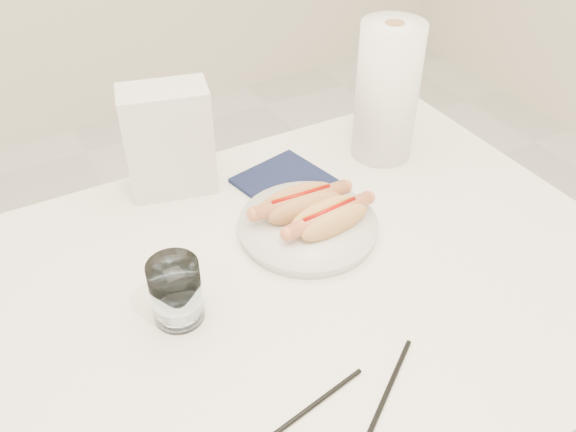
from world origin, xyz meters
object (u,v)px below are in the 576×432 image
water_glass (176,292)px  paper_towel_roll (387,93)px  plate (308,228)px  hotdog_left (301,203)px  table (271,314)px  hotdog_right (329,218)px  napkin_box (169,141)px

water_glass → paper_towel_roll: (0.52, 0.22, 0.08)m
plate → hotdog_left: 0.04m
table → hotdog_right: bearing=22.8°
plate → water_glass: bearing=-164.3°
hotdog_left → water_glass: water_glass is taller
hotdog_left → paper_towel_roll: size_ratio=0.65×
hotdog_right → hotdog_left: bearing=105.4°
plate → paper_towel_roll: size_ratio=0.85×
water_glass → table: bearing=-5.4°
hotdog_right → water_glass: (-0.29, -0.05, 0.01)m
plate → hotdog_left: (0.00, 0.03, 0.03)m
napkin_box → plate: bearing=-43.3°
paper_towel_roll → plate: bearing=-150.4°
plate → water_glass: 0.28m
hotdog_left → napkin_box: size_ratio=0.86×
table → hotdog_left: hotdog_left is taller
paper_towel_roll → table: bearing=-148.2°
water_glass → napkin_box: napkin_box is taller
water_glass → paper_towel_roll: size_ratio=0.38×
hotdog_right → napkin_box: 0.33m
hotdog_right → napkin_box: (-0.18, 0.26, 0.06)m
hotdog_right → paper_towel_roll: size_ratio=0.63×
hotdog_right → napkin_box: bearing=118.5°
hotdog_left → napkin_box: bearing=129.7°
table → napkin_box: napkin_box is taller
hotdog_right → napkin_box: napkin_box is taller
table → plate: size_ratio=5.17×
hotdog_left → water_glass: size_ratio=1.71×
table → hotdog_left: bearing=44.0°
plate → napkin_box: 0.30m
table → hotdog_right: 0.19m
water_glass → napkin_box: size_ratio=0.50×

